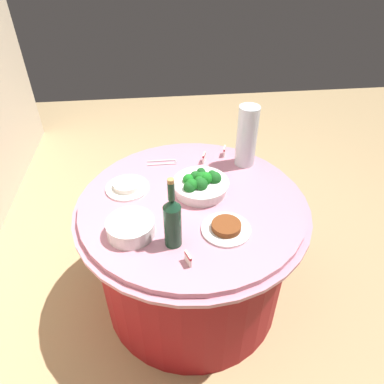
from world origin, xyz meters
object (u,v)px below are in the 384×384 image
Objects in this scene: broccoli_bowl at (201,184)px; wine_bottle at (172,221)px; label_placard_mid at (224,151)px; decorative_fruit_vase at (247,138)px; label_placard_front at (204,157)px; label_placard_rear at (188,258)px; plate_stack at (131,228)px; food_plate_stir_fry at (226,228)px; serving_tongs at (163,162)px; food_plate_rice at (127,186)px.

broccoli_bowl is 0.38m from wine_bottle.
broccoli_bowl reaches higher than label_placard_mid.
label_placard_front is at bearing 80.55° from decorative_fruit_vase.
wine_bottle is 0.16m from label_placard_rear.
food_plate_stir_fry is (-0.03, -0.42, -0.02)m from plate_stack.
decorative_fruit_vase is at bearing -96.37° from serving_tongs.
label_placard_mid is 1.00× the size of label_placard_rear.
plate_stack is 0.62× the size of decorative_fruit_vase.
broccoli_bowl reaches higher than plate_stack.
label_placard_front reaches higher than serving_tongs.
wine_bottle is at bearing 142.70° from decorative_fruit_vase.
broccoli_bowl is at bearing 168.58° from label_placard_front.
food_plate_rice is (-0.22, 0.19, 0.01)m from serving_tongs.
decorative_fruit_vase reaches higher than label_placard_mid.
wine_bottle is at bearing 102.20° from food_plate_stir_fry.
decorative_fruit_vase is at bearing -133.72° from label_placard_mid.
label_placard_mid is at bearing -83.32° from serving_tongs.
plate_stack is at bearing 143.52° from label_placard_front.
label_placard_rear is (-0.69, 0.39, -0.13)m from decorative_fruit_vase.
label_placard_rear is (-0.79, 0.29, 0.00)m from label_placard_mid.
food_plate_stir_fry is 0.25m from label_placard_rear.
food_plate_stir_fry is (-0.57, -0.25, 0.01)m from serving_tongs.
food_plate_rice is at bearing 51.46° from food_plate_stir_fry.
plate_stack is 0.78m from label_placard_mid.
wine_bottle reaches higher than food_plate_rice.
wine_bottle is at bearing 23.05° from label_placard_rear.
wine_bottle is 0.27m from food_plate_stir_fry.
serving_tongs is 0.76× the size of food_plate_stir_fry.
plate_stack is 0.80m from decorative_fruit_vase.
wine_bottle is 0.75m from label_placard_mid.
serving_tongs is 3.03× the size of label_placard_mid.
wine_bottle is 1.53× the size of food_plate_stir_fry.
broccoli_bowl is 0.34m from serving_tongs.
food_plate_stir_fry is (-0.29, -0.08, -0.03)m from broccoli_bowl.
food_plate_stir_fry is at bearing -47.48° from label_placard_rear.
label_placard_rear is at bearing 150.87° from decorative_fruit_vase.
serving_tongs is 0.63m from food_plate_stir_fry.
plate_stack is 0.42m from food_plate_stir_fry.
food_plate_stir_fry is at bearing -156.10° from serving_tongs.
plate_stack is 0.57m from serving_tongs.
food_plate_stir_fry is at bearing -177.69° from label_placard_front.
plate_stack is at bearing 128.79° from decorative_fruit_vase.
food_plate_rice is at bearing 79.66° from broccoli_bowl.
label_placard_mid is (0.09, 0.10, -0.13)m from decorative_fruit_vase.
broccoli_bowl is 0.47m from label_placard_rear.
serving_tongs is at bearing 1.57° from wine_bottle.
label_placard_front is at bearing -12.62° from label_placard_rear.
label_placard_mid is (0.67, -0.34, -0.10)m from wine_bottle.
food_plate_rice is at bearing 4.89° from plate_stack.
label_placard_rear is at bearing 167.38° from label_placard_front.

